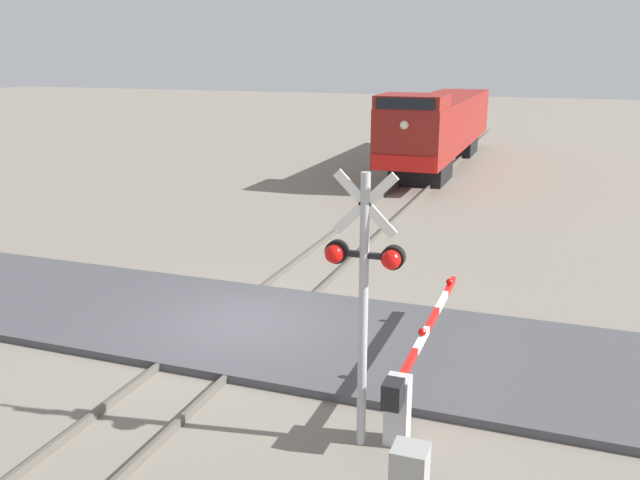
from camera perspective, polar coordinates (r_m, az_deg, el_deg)
The scene contains 7 objects.
ground_plane at distance 15.01m, azimuth -6.22°, elevation -7.49°, with size 160.00×160.00×0.00m, color gray.
rail_track_left at distance 15.29m, azimuth -8.66°, elevation -6.83°, with size 0.08×80.00×0.15m, color #59544C.
rail_track_right at distance 14.70m, azimuth -3.69°, elevation -7.63°, with size 0.08×80.00×0.15m, color #59544C.
road_surface at distance 14.98m, azimuth -6.23°, elevation -7.22°, with size 36.00×4.69×0.16m, color #47474C.
locomotive at distance 35.93m, azimuth 10.06°, elevation 9.47°, with size 2.83×16.95×4.09m.
crossing_signal at distance 9.82m, azimuth 3.67°, elevation -3.39°, with size 1.18×0.33×4.28m.
crossing_gate at distance 11.32m, azimuth 7.46°, elevation -11.39°, with size 0.36×5.68×1.22m.
Camera 1 is at (6.20, -12.34, 5.89)m, focal length 38.02 mm.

